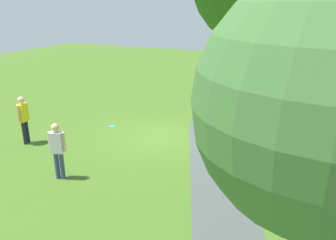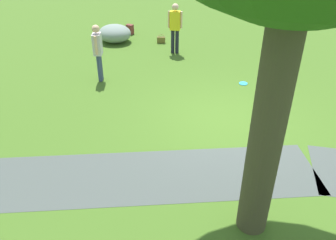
{
  "view_description": "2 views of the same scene",
  "coord_description": "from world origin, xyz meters",
  "px_view_note": "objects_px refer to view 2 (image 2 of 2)",
  "views": [
    {
      "loc": [
        10.99,
        5.16,
        5.0
      ],
      "look_at": [
        1.65,
        1.04,
        1.39
      ],
      "focal_mm": 35.94,
      "sensor_mm": 36.0,
      "label": 1
    },
    {
      "loc": [
        -0.76,
        7.57,
        4.67
      ],
      "look_at": [
        1.04,
        1.59,
        0.81
      ],
      "focal_mm": 37.15,
      "sensor_mm": 36.0,
      "label": 2
    }
  ],
  "objects_px": {
    "man_near_boulder": "(98,49)",
    "frisbee_on_grass": "(243,83)",
    "backpack_by_boulder": "(130,29)",
    "woman_with_handbag": "(175,25)",
    "handbag_on_grass": "(161,39)",
    "lawn_boulder": "(115,33)"
  },
  "relations": [
    {
      "from": "frisbee_on_grass",
      "to": "woman_with_handbag",
      "type": "bearing_deg",
      "value": -35.18
    },
    {
      "from": "backpack_by_boulder",
      "to": "frisbee_on_grass",
      "type": "xyz_separation_m",
      "value": [
        -5.18,
        3.55,
        -0.18
      ]
    },
    {
      "from": "frisbee_on_grass",
      "to": "backpack_by_boulder",
      "type": "bearing_deg",
      "value": -34.4
    },
    {
      "from": "woman_with_handbag",
      "to": "backpack_by_boulder",
      "type": "distance_m",
      "value": 3.05
    },
    {
      "from": "woman_with_handbag",
      "to": "backpack_by_boulder",
      "type": "xyz_separation_m",
      "value": [
        2.44,
        -1.61,
        -0.86
      ]
    },
    {
      "from": "man_near_boulder",
      "to": "handbag_on_grass",
      "type": "xyz_separation_m",
      "value": [
        -0.76,
        -3.83,
        -0.87
      ]
    },
    {
      "from": "woman_with_handbag",
      "to": "frisbee_on_grass",
      "type": "distance_m",
      "value": 3.52
    },
    {
      "from": "man_near_boulder",
      "to": "frisbee_on_grass",
      "type": "relative_size",
      "value": 6.73
    },
    {
      "from": "woman_with_handbag",
      "to": "handbag_on_grass",
      "type": "relative_size",
      "value": 5.31
    },
    {
      "from": "backpack_by_boulder",
      "to": "lawn_boulder",
      "type": "bearing_deg",
      "value": 80.32
    },
    {
      "from": "woman_with_handbag",
      "to": "backpack_by_boulder",
      "type": "bearing_deg",
      "value": -33.49
    },
    {
      "from": "man_near_boulder",
      "to": "frisbee_on_grass",
      "type": "xyz_separation_m",
      "value": [
        -4.32,
        -1.0,
        -1.0
      ]
    },
    {
      "from": "handbag_on_grass",
      "to": "backpack_by_boulder",
      "type": "height_order",
      "value": "backpack_by_boulder"
    },
    {
      "from": "man_near_boulder",
      "to": "backpack_by_boulder",
      "type": "height_order",
      "value": "man_near_boulder"
    },
    {
      "from": "man_near_boulder",
      "to": "backpack_by_boulder",
      "type": "distance_m",
      "value": 4.7
    },
    {
      "from": "man_near_boulder",
      "to": "woman_with_handbag",
      "type": "bearing_deg",
      "value": -118.25
    },
    {
      "from": "lawn_boulder",
      "to": "man_near_boulder",
      "type": "xyz_separation_m",
      "value": [
        -1.05,
        3.42,
        0.67
      ]
    },
    {
      "from": "lawn_boulder",
      "to": "woman_with_handbag",
      "type": "distance_m",
      "value": 2.77
    },
    {
      "from": "woman_with_handbag",
      "to": "frisbee_on_grass",
      "type": "bearing_deg",
      "value": 144.82
    },
    {
      "from": "woman_with_handbag",
      "to": "handbag_on_grass",
      "type": "bearing_deg",
      "value": -47.6
    },
    {
      "from": "backpack_by_boulder",
      "to": "woman_with_handbag",
      "type": "bearing_deg",
      "value": 146.51
    },
    {
      "from": "man_near_boulder",
      "to": "handbag_on_grass",
      "type": "height_order",
      "value": "man_near_boulder"
    }
  ]
}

